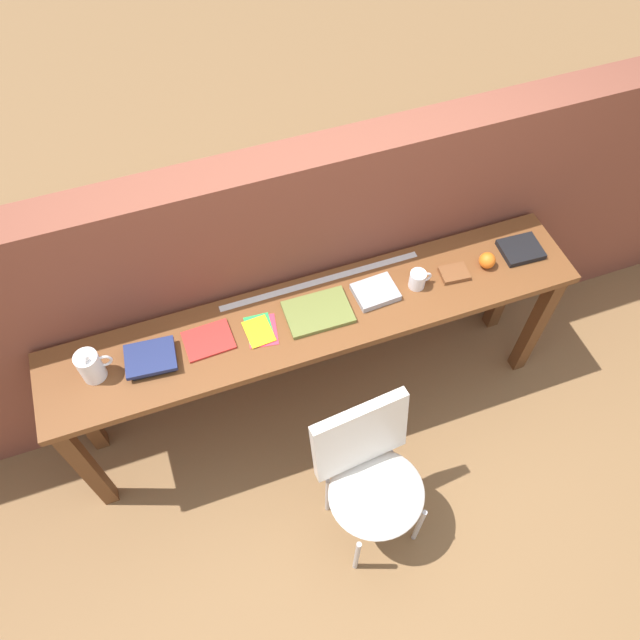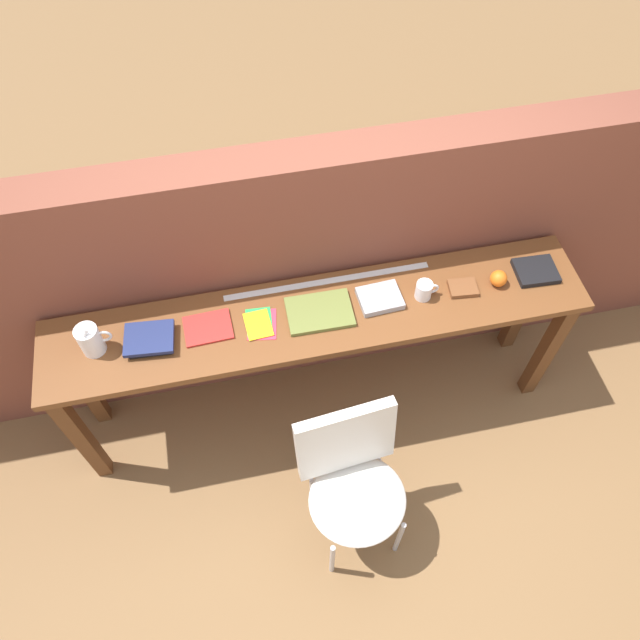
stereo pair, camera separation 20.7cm
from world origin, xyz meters
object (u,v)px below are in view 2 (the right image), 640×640
object	(u,v)px
pitcher_white	(91,340)
book_repair_rightmost	(536,271)
magazine_cycling	(208,328)
pamphlet_pile_colourful	(260,324)
book_stack_leftmost	(150,340)
sports_ball_small	(499,278)
book_open_centre	(320,312)
leather_journal_brown	(463,288)
mug	(424,290)
chair_white_moulded	(353,479)

from	to	relation	value
pitcher_white	book_repair_rightmost	distance (m)	2.04
pitcher_white	magazine_cycling	xyz separation A→B (m)	(0.49, 0.01, -0.07)
book_repair_rightmost	pamphlet_pile_colourful	bearing A→B (deg)	-176.20
book_stack_leftmost	sports_ball_small	bearing A→B (deg)	-0.10
book_open_centre	leather_journal_brown	world-z (taller)	leather_journal_brown
mug	book_stack_leftmost	bearing A→B (deg)	179.97
pamphlet_pile_colourful	leather_journal_brown	size ratio (longest dim) A/B	1.43
leather_journal_brown	book_repair_rightmost	xyz separation A→B (m)	(0.37, 0.02, 0.00)
magazine_cycling	pitcher_white	bearing A→B (deg)	178.58
book_repair_rightmost	pitcher_white	bearing A→B (deg)	-176.98
pitcher_white	sports_ball_small	distance (m)	1.84
book_stack_leftmost	book_open_centre	size ratio (longest dim) A/B	0.77
chair_white_moulded	sports_ball_small	world-z (taller)	sports_ball_small
mug	sports_ball_small	bearing A→B (deg)	-0.35
pamphlet_pile_colourful	mug	distance (m)	0.76
chair_white_moulded	book_stack_leftmost	world-z (taller)	book_stack_leftmost
pamphlet_pile_colourful	mug	xyz separation A→B (m)	(0.76, -0.00, 0.04)
leather_journal_brown	sports_ball_small	size ratio (longest dim) A/B	1.65
chair_white_moulded	sports_ball_small	bearing A→B (deg)	38.29
pitcher_white	mug	distance (m)	1.48
chair_white_moulded	magazine_cycling	size ratio (longest dim) A/B	4.23
chair_white_moulded	book_repair_rightmost	distance (m)	1.29
book_open_centre	leather_journal_brown	bearing A→B (deg)	0.60
chair_white_moulded	book_repair_rightmost	world-z (taller)	book_repair_rightmost
magazine_cycling	mug	xyz separation A→B (m)	(0.99, -0.02, 0.04)
chair_white_moulded	book_open_centre	world-z (taller)	book_open_centre
pitcher_white	pamphlet_pile_colourful	distance (m)	0.72
pamphlet_pile_colourful	book_repair_rightmost	xyz separation A→B (m)	(1.32, 0.02, 0.01)
mug	magazine_cycling	bearing A→B (deg)	178.56
leather_journal_brown	mug	bearing A→B (deg)	-175.05
chair_white_moulded	book_open_centre	bearing A→B (deg)	91.01
pitcher_white	book_open_centre	distance (m)	1.00
pamphlet_pile_colourful	leather_journal_brown	distance (m)	0.95
magazine_cycling	book_repair_rightmost	xyz separation A→B (m)	(1.55, -0.00, 0.01)
book_open_centre	sports_ball_small	world-z (taller)	sports_ball_small
magazine_cycling	leather_journal_brown	world-z (taller)	leather_journal_brown
pitcher_white	book_open_centre	world-z (taller)	pitcher_white
pamphlet_pile_colourful	sports_ball_small	size ratio (longest dim) A/B	2.36
pamphlet_pile_colourful	sports_ball_small	distance (m)	1.12
leather_journal_brown	book_repair_rightmost	world-z (taller)	book_repair_rightmost
pitcher_white	book_repair_rightmost	world-z (taller)	pitcher_white
book_stack_leftmost	mug	world-z (taller)	mug
chair_white_moulded	mug	bearing A→B (deg)	54.25
leather_journal_brown	sports_ball_small	world-z (taller)	sports_ball_small
mug	book_repair_rightmost	xyz separation A→B (m)	(0.56, 0.02, -0.03)
mug	leather_journal_brown	bearing A→B (deg)	-0.67
book_open_centre	pitcher_white	bearing A→B (deg)	-179.79
chair_white_moulded	magazine_cycling	distance (m)	0.93
mug	leather_journal_brown	world-z (taller)	mug
chair_white_moulded	mug	world-z (taller)	mug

